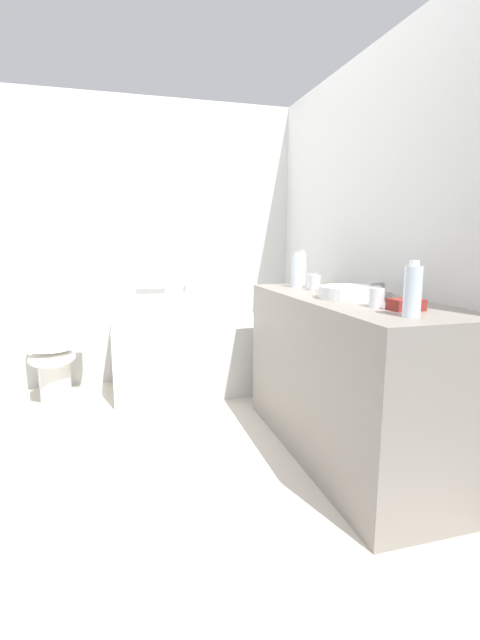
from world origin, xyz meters
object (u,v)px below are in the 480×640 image
Objects in this scene: sink_faucet at (381,291)px; drinking_glass_1 at (312,281)px; drinking_glass_0 at (377,298)px; soap_dish at (325,291)px; drinking_glass_2 at (315,283)px; water_bottle_0 at (302,269)px; sink_basin at (349,292)px; amenity_basket at (406,305)px; bathtub at (208,352)px; water_bottle_2 at (413,291)px; toilet at (54,357)px; toilet_paper_roll at (22,400)px; water_bottle_1 at (297,271)px.

drinking_glass_1 reaches higher than sink_faucet.
soap_dish is (0.04, 0.59, -0.03)m from drinking_glass_0.
drinking_glass_2 is at bearing 116.55° from sink_faucet.
drinking_glass_2 is 0.12m from soap_dish.
water_bottle_0 is 2.67× the size of drinking_glass_0.
water_bottle_0 is 2.60× the size of drinking_glass_2.
sink_basin is 0.42m from amenity_basket.
bathtub is 6.70× the size of water_bottle_2.
sink_basin is at bearing 53.83° from toilet.
bathtub is 6.45× the size of water_bottle_0.
sink_basin is (1.64, -1.39, 0.59)m from toilet.
amenity_basket is (0.09, 0.15, -0.08)m from water_bottle_2.
soap_dish is at bearing -66.21° from bathtub.
toilet is (-1.17, 0.01, 0.04)m from bathtub.
amenity_basket is (0.00, -0.96, -0.02)m from drinking_glass_1.
amenity_basket is (-0.00, -1.14, -0.08)m from water_bottle_0.
drinking_glass_2 reaches higher than toilet_paper_roll.
sink_basin is 3.68× the size of drinking_glass_0.
sink_faucet is (0.67, -1.38, 0.63)m from bathtub.
sink_faucet is at bearing -31.58° from toilet_paper_roll.
sink_basin is 2.53× the size of toilet_paper_roll.
amenity_basket is at bearing -87.22° from soap_dish.
toilet is at bearing 179.73° from bathtub.
amenity_basket is at bearing -89.79° from drinking_glass_1.
bathtub is 1.18m from drinking_glass_1.
water_bottle_0 reaches higher than water_bottle_1.
water_bottle_2 is 1.60× the size of amenity_basket.
sink_faucet is 0.68× the size of water_bottle_2.
sink_basin is 3.65× the size of drinking_glass_1.
bathtub is 10.72× the size of amenity_basket.
water_bottle_0 is (0.05, 0.72, 0.08)m from sink_basin.
water_bottle_0 reaches higher than drinking_glass_1.
bathtub is 6.68× the size of water_bottle_1.
water_bottle_0 is at bearing -51.94° from bathtub.
soap_dish is (-0.19, 0.29, -0.02)m from sink_faucet.
bathtub is 1.59m from sink_basin.
drinking_glass_0 is at bearing -93.80° from soap_dish.
soap_dish is (-0.03, -0.25, -0.03)m from drinking_glass_1.
amenity_basket is (0.52, -1.80, 0.62)m from bathtub.
toilet is 7.22× the size of drinking_glass_2.
drinking_glass_2 is at bearing -107.99° from drinking_glass_1.
water_bottle_0 is 2.65× the size of drinking_glass_1.
drinking_glass_0 is (0.01, 0.27, -0.06)m from water_bottle_2.
bathtub is 4.68× the size of sink_basin.
water_bottle_1 is at bearing -124.65° from water_bottle_0.
bathtub reaches higher than sink_basin.
water_bottle_0 reaches higher than drinking_glass_0.
drinking_glass_1 is at bearing -20.81° from toilet_paper_roll.
toilet is 7.37× the size of drinking_glass_1.
water_bottle_0 is 1.14m from amenity_basket.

